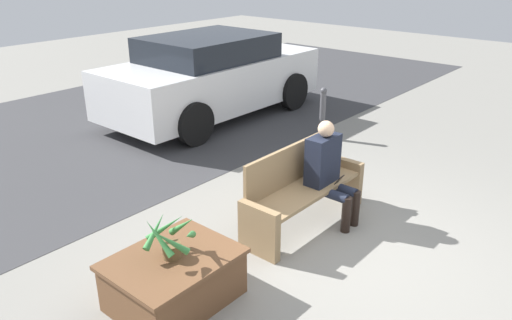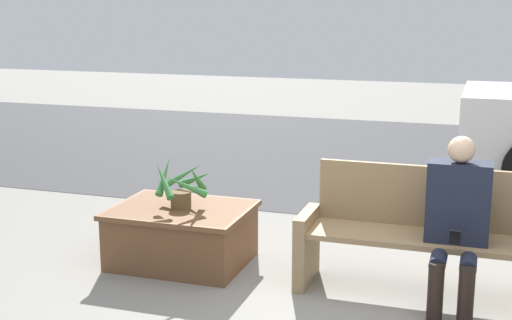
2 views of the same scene
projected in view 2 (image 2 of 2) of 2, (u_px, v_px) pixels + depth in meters
road_surface at (435, 160)px, 9.54m from camera, size 20.00×6.00×0.01m
bench at (419, 236)px, 5.11m from camera, size 1.72×0.50×0.91m
person_seated at (457, 216)px, 4.82m from camera, size 0.43×0.57×1.19m
planter_box at (182, 233)px, 5.74m from camera, size 1.08×0.85×0.46m
potted_plant at (181, 185)px, 5.66m from camera, size 0.49×0.50×0.40m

